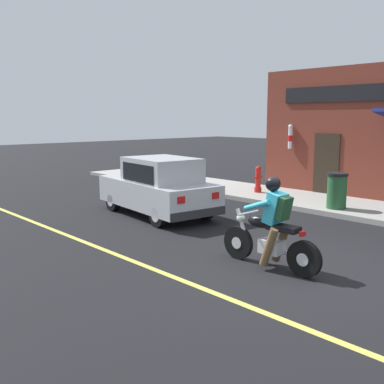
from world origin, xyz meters
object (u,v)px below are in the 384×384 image
(fire_hydrant, at_px, (258,179))
(motorcycle_with_rider, at_px, (271,230))
(trash_bin, at_px, (337,191))
(car_hatchback, at_px, (158,187))

(fire_hydrant, bearing_deg, motorcycle_with_rider, -139.63)
(trash_bin, height_order, fire_hydrant, trash_bin)
(trash_bin, bearing_deg, fire_hydrant, 79.92)
(motorcycle_with_rider, relative_size, fire_hydrant, 2.30)
(motorcycle_with_rider, xyz_separation_m, fire_hydrant, (5.57, 4.74, -0.11))
(trash_bin, xyz_separation_m, fire_hydrant, (0.57, 3.19, -0.06))
(motorcycle_with_rider, relative_size, car_hatchback, 0.51)
(car_hatchback, bearing_deg, motorcycle_with_rider, -105.18)
(trash_bin, bearing_deg, motorcycle_with_rider, -162.79)
(motorcycle_with_rider, height_order, car_hatchback, motorcycle_with_rider)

